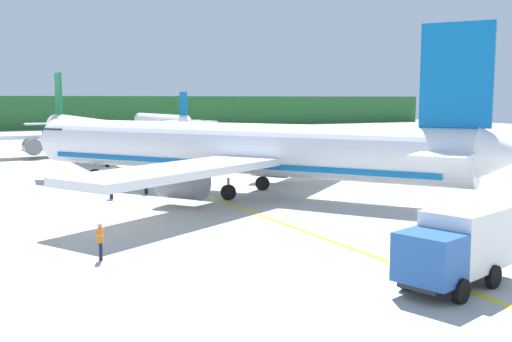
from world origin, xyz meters
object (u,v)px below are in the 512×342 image
crew_supervisor (146,181)px  airliner_mid_apron (81,132)px  crew_loader_right (111,186)px  airliner_foreground (235,150)px  crew_marshaller (100,238)px  service_truck_baggage (458,245)px  airliner_far_taxiway (162,121)px

crew_supervisor → airliner_mid_apron: bearing=86.7°
crew_loader_right → airliner_foreground: bearing=-13.3°
crew_marshaller → airliner_foreground: bearing=46.6°
airliner_mid_apron → crew_loader_right: (-4.78, -33.98, -2.15)m
service_truck_baggage → crew_loader_right: (-6.74, 26.62, -0.66)m
service_truck_baggage → crew_loader_right: size_ratio=3.71×
airliner_far_taxiway → crew_marshaller: 105.12m
airliner_mid_apron → crew_loader_right: airliner_mid_apron is taller
airliner_far_taxiway → crew_marshaller: (-36.28, -98.66, -1.44)m
airliner_far_taxiway → airliner_foreground: bearing=-105.1°
crew_marshaller → airliner_mid_apron: bearing=79.4°
crew_supervisor → crew_loader_right: bearing=-162.7°
airliner_foreground → crew_loader_right: size_ratio=22.35×
airliner_foreground → service_truck_baggage: bearing=-95.2°
service_truck_baggage → crew_supervisor: (-3.86, 27.52, -0.62)m
crew_marshaller → crew_supervisor: bearing=66.6°
airliner_mid_apron → crew_marshaller: bearing=-100.6°
airliner_far_taxiway → crew_supervisor: (-28.77, -81.28, -1.44)m
crew_loader_right → service_truck_baggage: bearing=-75.8°
airliner_far_taxiway → crew_loader_right: size_ratio=18.38×
airliner_foreground → crew_supervisor: 7.20m
airliner_far_taxiway → crew_marshaller: size_ratio=17.74×
airliner_mid_apron → service_truck_baggage: 60.65m
crew_marshaller → crew_supervisor: size_ratio=1.00×
service_truck_baggage → crew_marshaller: 15.25m
crew_marshaller → crew_supervisor: crew_marshaller is taller
airliner_far_taxiway → crew_supervisor: size_ratio=17.80×
airliner_mid_apron → airliner_foreground: bearing=-83.4°
airliner_mid_apron → airliner_far_taxiway: size_ratio=1.27×
airliner_far_taxiway → airliner_mid_apron: bearing=-119.1°
airliner_foreground → crew_loader_right: bearing=166.7°
airliner_foreground → crew_supervisor: (-6.08, 3.02, -2.40)m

